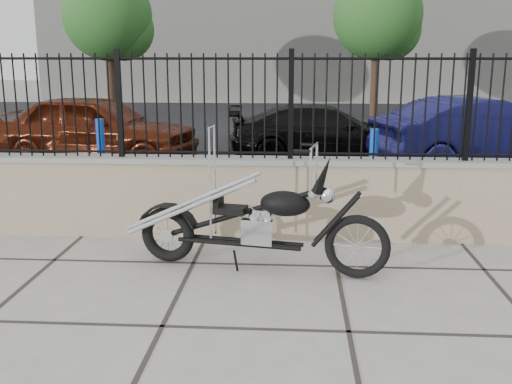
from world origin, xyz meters
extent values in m
plane|color=#99968E|center=(0.00, 0.00, 0.00)|extent=(90.00, 90.00, 0.00)
plane|color=black|center=(0.00, 12.50, 0.00)|extent=(30.00, 30.00, 0.00)
cube|color=gray|center=(0.00, 2.50, 0.48)|extent=(14.00, 0.36, 0.96)
cube|color=black|center=(0.00, 2.50, 1.56)|extent=(14.00, 0.08, 1.20)
cube|color=beige|center=(0.00, 26.50, 4.00)|extent=(22.00, 6.00, 8.00)
imported|color=#49180A|center=(-2.92, 7.30, 0.70)|extent=(4.29, 2.26, 1.39)
imported|color=black|center=(1.64, 7.96, 0.57)|extent=(4.02, 1.90, 1.13)
imported|color=#10113D|center=(4.61, 7.10, 0.68)|extent=(4.37, 2.51, 1.36)
cylinder|color=#0B50AE|center=(-2.11, 5.07, 0.56)|extent=(0.17, 0.17, 1.13)
cylinder|color=#0B50B2|center=(2.20, 4.32, 0.55)|extent=(0.17, 0.17, 1.09)
cylinder|color=#382619|center=(-5.32, 16.17, 1.40)|extent=(0.28, 0.28, 2.81)
sphere|color=#246126|center=(-5.32, 16.17, 3.56)|extent=(3.00, 3.00, 3.00)
cylinder|color=#382619|center=(3.77, 16.82, 1.41)|extent=(0.28, 0.28, 2.82)
sphere|color=#3E722A|center=(3.77, 16.82, 3.57)|extent=(3.01, 3.01, 3.01)
camera|label=1|loc=(1.05, -4.41, 2.15)|focal=42.00mm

